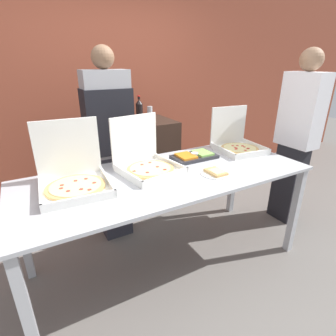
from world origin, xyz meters
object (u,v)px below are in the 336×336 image
paper_plate_front_center (216,173)px  veggie_tray (194,156)px  pizza_box_near_right (74,177)px  pizza_box_far_left (237,143)px  soda_bottle (139,110)px  pizza_box_far_right (146,162)px  soda_can_silver (150,111)px  person_server_vest (110,139)px  person_guest_cap (297,137)px

paper_plate_front_center → veggie_tray: 0.39m
pizza_box_near_right → paper_plate_front_center: (1.03, -0.30, -0.07)m
pizza_box_far_left → veggie_tray: 0.51m
pizza_box_far_left → pizza_box_near_right: 1.60m
veggie_tray → soda_bottle: soda_bottle is taller
paper_plate_front_center → soda_bottle: 1.38m
pizza_box_near_right → veggie_tray: (1.08, 0.09, -0.06)m
pizza_box_far_left → pizza_box_far_right: bearing=-171.3°
soda_can_silver → person_server_vest: size_ratio=0.07×
person_server_vest → pizza_box_far_right: bearing=104.9°
pizza_box_far_right → paper_plate_front_center: size_ratio=2.13×
pizza_box_far_left → veggie_tray: size_ratio=1.15×
paper_plate_front_center → soda_bottle: (-0.07, 1.34, 0.30)m
paper_plate_front_center → veggie_tray: bearing=81.8°
pizza_box_near_right → pizza_box_far_right: bearing=6.9°
person_server_vest → pizza_box_far_left: bearing=158.3°
pizza_box_far_right → pizza_box_near_right: pizza_box_near_right is taller
pizza_box_far_left → soda_bottle: (-0.64, 0.96, 0.24)m
pizza_box_near_right → soda_can_silver: pizza_box_near_right is taller
pizza_box_far_left → paper_plate_front_center: pizza_box_far_left is taller
pizza_box_far_left → person_guest_cap: person_guest_cap is taller
pizza_box_far_left → pizza_box_near_right: size_ratio=0.94×
pizza_box_near_right → veggie_tray: pizza_box_near_right is taller
pizza_box_near_right → person_guest_cap: 2.25m
pizza_box_far_left → soda_can_silver: (-0.42, 1.13, 0.18)m
pizza_box_far_right → person_guest_cap: size_ratio=0.28×
paper_plate_front_center → person_guest_cap: (1.22, 0.19, 0.08)m
veggie_tray → soda_can_silver: size_ratio=3.28×
paper_plate_front_center → pizza_box_far_right: bearing=143.9°
pizza_box_far_right → soda_can_silver: 1.34m
pizza_box_far_right → soda_can_silver: pizza_box_far_right is taller
pizza_box_near_right → soda_can_silver: 1.70m
person_server_vest → person_guest_cap: size_ratio=1.00×
soda_can_silver → veggie_tray: bearing=-94.5°
paper_plate_front_center → person_server_vest: (-0.59, 0.84, 0.15)m
soda_bottle → person_guest_cap: bearing=-41.7°
paper_plate_front_center → veggie_tray: (0.06, 0.38, 0.01)m
pizza_box_far_left → veggie_tray: bearing=-174.4°
veggie_tray → paper_plate_front_center: bearing=-98.2°
person_server_vest → soda_bottle: bearing=-136.4°
pizza_box_near_right → person_server_vest: size_ratio=0.27×
pizza_box_far_right → person_guest_cap: person_guest_cap is taller
pizza_box_near_right → veggie_tray: 1.09m
pizza_box_far_left → soda_can_silver: 1.22m
soda_can_silver → person_server_vest: bearing=-137.6°
soda_bottle → pizza_box_near_right: bearing=-132.5°
pizza_box_far_left → pizza_box_far_right: (-1.02, -0.05, 0.00)m
person_guest_cap → pizza_box_far_left: bearing=73.7°
pizza_box_far_left → veggie_tray: pizza_box_far_left is taller
soda_can_silver → person_guest_cap: 1.72m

